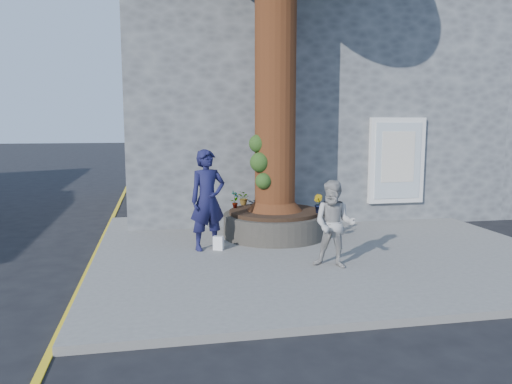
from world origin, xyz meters
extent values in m
plane|color=black|center=(0.00, 0.00, 0.00)|extent=(120.00, 120.00, 0.00)
cube|color=slate|center=(1.50, 1.00, 0.06)|extent=(9.00, 8.00, 0.12)
cube|color=yellow|center=(-3.05, 1.00, 0.00)|extent=(0.10, 30.00, 0.01)
cube|color=#545659|center=(2.50, 7.20, 3.00)|extent=(10.00, 8.00, 6.00)
cube|color=black|center=(2.50, 7.20, 6.15)|extent=(10.30, 8.30, 0.30)
cube|color=white|center=(4.30, 3.14, 1.70)|extent=(1.50, 0.12, 2.20)
cube|color=silver|center=(4.30, 3.08, 1.70)|extent=(1.25, 0.04, 1.95)
cube|color=silver|center=(4.30, 3.06, 1.80)|extent=(0.90, 0.02, 1.30)
cube|color=#545659|center=(10.50, 7.20, 3.00)|extent=(6.00, 8.00, 6.00)
cylinder|color=black|center=(0.80, 2.00, 0.38)|extent=(2.30, 2.30, 0.52)
cylinder|color=black|center=(0.80, 2.00, 0.68)|extent=(2.04, 2.04, 0.08)
cylinder|color=#452511|center=(0.80, 2.00, 4.47)|extent=(0.90, 0.90, 7.50)
cone|color=#452511|center=(0.80, 2.00, 1.07)|extent=(1.24, 1.24, 0.70)
sphere|color=#234316|center=(0.42, 1.80, 1.82)|extent=(0.44, 0.44, 0.44)
sphere|color=#234316|center=(0.48, 1.70, 1.42)|extent=(0.36, 0.36, 0.36)
sphere|color=#234316|center=(0.40, 1.92, 2.22)|extent=(0.40, 0.40, 0.40)
imported|color=#16163D|center=(-0.79, 1.11, 1.13)|extent=(0.85, 0.68, 2.03)
imported|color=#A5A29E|center=(1.27, -0.57, 0.90)|extent=(0.95, 0.88, 1.55)
cube|color=white|center=(-0.60, 1.03, 0.26)|extent=(0.23, 0.19, 0.28)
imported|color=gray|center=(-0.04, 2.45, 0.92)|extent=(0.25, 0.26, 0.41)
imported|color=gray|center=(1.65, 1.48, 0.92)|extent=(0.28, 0.28, 0.41)
imported|color=gray|center=(1.65, 1.15, 0.87)|extent=(0.19, 0.19, 0.30)
imported|color=gray|center=(0.25, 2.85, 0.89)|extent=(0.38, 0.39, 0.33)
camera|label=1|loc=(-1.75, -8.76, 2.68)|focal=35.00mm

